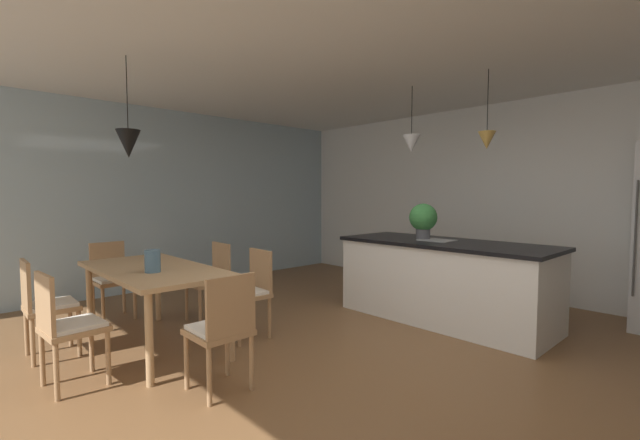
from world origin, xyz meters
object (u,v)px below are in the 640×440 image
at_px(chair_near_left, 45,304).
at_px(kitchen_island, 444,280).
at_px(chair_near_right, 66,325).
at_px(chair_far_right, 250,290).
at_px(dining_table, 154,275).
at_px(chair_kitchen_end, 222,328).
at_px(chair_window_end, 112,277).
at_px(chair_far_left, 211,278).
at_px(potted_plant_on_island, 423,219).
at_px(vase_on_dining_table, 153,261).

height_order(chair_near_left, kitchen_island, kitchen_island).
relative_size(chair_near_right, chair_far_right, 1.00).
relative_size(dining_table, chair_kitchen_end, 1.99).
xyz_separation_m(chair_window_end, chair_far_left, (0.85, 0.80, 0.00)).
bearing_deg(chair_window_end, chair_near_right, -26.04).
bearing_deg(kitchen_island, chair_window_end, -134.61).
distance_m(chair_window_end, chair_far_right, 1.82).
bearing_deg(chair_window_end, chair_kitchen_end, 0.03).
relative_size(chair_window_end, chair_near_right, 1.00).
distance_m(chair_far_left, potted_plant_on_island, 2.54).
distance_m(chair_near_right, chair_far_left, 1.78).
bearing_deg(chair_near_left, chair_kitchen_end, 26.13).
height_order(potted_plant_on_island, vase_on_dining_table, potted_plant_on_island).
relative_size(dining_table, kitchen_island, 0.74).
bearing_deg(potted_plant_on_island, vase_on_dining_table, -108.11).
xyz_separation_m(dining_table, chair_kitchen_end, (1.24, -0.00, -0.20)).
relative_size(chair_near_right, vase_on_dining_table, 4.42).
relative_size(chair_far_right, vase_on_dining_table, 4.42).
relative_size(chair_far_left, vase_on_dining_table, 4.42).
bearing_deg(chair_kitchen_end, chair_far_right, 136.61).
bearing_deg(chair_near_right, chair_window_end, 153.96).
relative_size(chair_far_right, potted_plant_on_island, 2.07).
xyz_separation_m(chair_near_left, chair_far_left, (0.00, 1.60, 0.00)).
bearing_deg(chair_far_right, chair_near_left, -116.12).
bearing_deg(vase_on_dining_table, chair_window_end, 176.29).
bearing_deg(kitchen_island, chair_near_left, -117.50).
bearing_deg(chair_far_left, chair_near_left, -90.08).
bearing_deg(chair_near_left, potted_plant_on_island, 66.23).
bearing_deg(vase_on_dining_table, kitchen_island, 66.85).
height_order(chair_kitchen_end, chair_near_right, same).
bearing_deg(kitchen_island, dining_table, -117.91).
bearing_deg(chair_kitchen_end, dining_table, 180.00).
height_order(dining_table, vase_on_dining_table, vase_on_dining_table).
height_order(chair_kitchen_end, chair_far_left, same).
distance_m(chair_near_right, kitchen_island, 3.66).
xyz_separation_m(chair_kitchen_end, vase_on_dining_table, (-1.00, -0.10, 0.37)).
xyz_separation_m(chair_kitchen_end, chair_near_right, (-0.84, -0.80, 0.00)).
xyz_separation_m(chair_kitchen_end, kitchen_island, (0.20, 2.71, -0.01)).
xyz_separation_m(chair_window_end, chair_far_right, (1.63, 0.80, 0.00)).
relative_size(dining_table, chair_near_left, 1.99).
bearing_deg(potted_plant_on_island, dining_table, -113.07).
bearing_deg(chair_window_end, kitchen_island, 45.39).
bearing_deg(kitchen_island, vase_on_dining_table, -113.15).
relative_size(chair_near_right, chair_far_left, 1.00).
bearing_deg(chair_kitchen_end, chair_near_left, -153.87).
height_order(chair_near_left, chair_far_right, same).
xyz_separation_m(chair_far_right, vase_on_dining_table, (-0.16, -0.90, 0.37)).
distance_m(chair_near_right, vase_on_dining_table, 0.81).
height_order(chair_near_left, vase_on_dining_table, vase_on_dining_table).
height_order(chair_near_left, chair_far_left, same).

